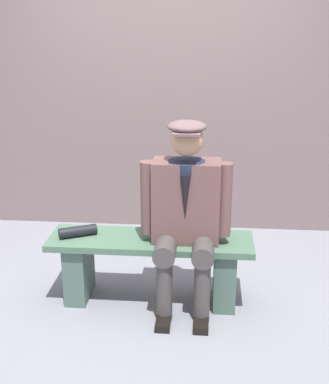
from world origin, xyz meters
The scene contains 5 objects.
ground_plane centered at (0.00, 0.00, 0.00)m, with size 30.00×30.00×0.00m, color slate.
bench centered at (0.00, 0.00, 0.31)m, with size 1.46×0.41×0.49m.
seated_man centered at (-0.25, 0.06, 0.75)m, with size 0.63×0.57×1.34m.
rolled_magazine centered at (0.52, 0.01, 0.53)m, with size 0.08×0.08×0.27m, color black.
stadium_wall centered at (0.00, -1.56, 1.16)m, with size 12.00×0.24×2.33m, color #725E5E.
Camera 1 is at (-0.40, 3.41, 1.99)m, focal length 49.02 mm.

